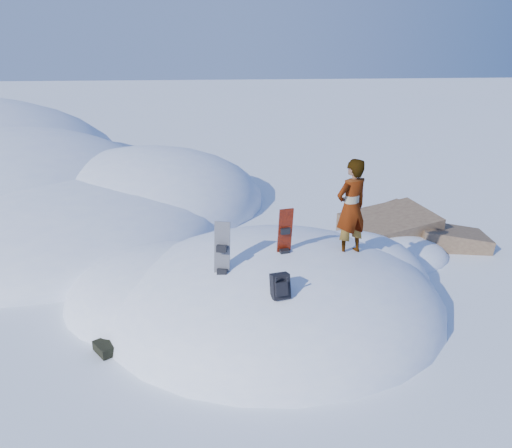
{
  "coord_description": "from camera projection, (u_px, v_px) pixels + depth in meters",
  "views": [
    {
      "loc": [
        -1.22,
        -9.04,
        5.31
      ],
      "look_at": [
        -0.37,
        0.3,
        1.79
      ],
      "focal_mm": 35.0,
      "sensor_mm": 36.0,
      "label": 1
    }
  ],
  "objects": [
    {
      "name": "rock_outcrop",
      "position": [
        397.0,
        245.0,
        13.51
      ],
      "size": [
        4.68,
        4.41,
        1.68
      ],
      "color": "#796245",
      "rests_on": "ground"
    },
    {
      "name": "snowboard_red",
      "position": [
        284.0,
        243.0,
        9.43
      ],
      "size": [
        0.32,
        0.27,
        1.47
      ],
      "rotation": [
        0.0,
        0.0,
        0.22
      ],
      "color": "#A92009",
      "rests_on": "snow_mound"
    },
    {
      "name": "person",
      "position": [
        351.0,
        208.0,
        9.54
      ],
      "size": [
        0.83,
        0.72,
        1.92
      ],
      "primitive_type": "imported",
      "rotation": [
        0.0,
        0.0,
        3.6
      ],
      "color": "slate",
      "rests_on": "snow_mound"
    },
    {
      "name": "snow_mound",
      "position": [
        265.0,
        303.0,
        10.6
      ],
      "size": [
        8.0,
        6.0,
        3.0
      ],
      "color": "white",
      "rests_on": "ground"
    },
    {
      "name": "snowboard_dark",
      "position": [
        222.0,
        262.0,
        8.93
      ],
      "size": [
        0.34,
        0.32,
        1.51
      ],
      "rotation": [
        0.0,
        0.0,
        -0.27
      ],
      "color": "black",
      "rests_on": "snow_mound"
    },
    {
      "name": "backpack",
      "position": [
        280.0,
        286.0,
        8.3
      ],
      "size": [
        0.35,
        0.39,
        0.5
      ],
      "rotation": [
        0.0,
        0.0,
        0.2
      ],
      "color": "black",
      "rests_on": "snow_mound"
    },
    {
      "name": "gear_pile",
      "position": [
        118.0,
        342.0,
        9.05
      ],
      "size": [
        0.88,
        0.75,
        0.23
      ],
      "rotation": [
        0.0,
        0.0,
        0.62
      ],
      "color": "black",
      "rests_on": "ground"
    },
    {
      "name": "ground",
      "position": [
        275.0,
        309.0,
        10.39
      ],
      "size": [
        120.0,
        120.0,
        0.0
      ],
      "primitive_type": "plane",
      "color": "white",
      "rests_on": "ground"
    }
  ]
}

